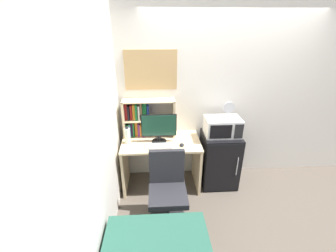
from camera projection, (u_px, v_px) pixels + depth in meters
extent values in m
cube|color=silver|center=(252.00, 97.00, 3.41)|extent=(6.40, 0.04, 2.60)
cube|color=silver|center=(87.00, 160.00, 1.82)|extent=(0.04, 4.40, 2.60)
cube|color=beige|center=(161.00, 142.00, 3.24)|extent=(1.12, 0.65, 0.03)
cube|color=beige|center=(125.00, 166.00, 3.37)|extent=(0.04, 0.59, 0.74)
cube|color=beige|center=(197.00, 163.00, 3.43)|extent=(0.04, 0.59, 0.74)
cube|color=beige|center=(124.00, 119.00, 3.28)|extent=(0.03, 0.24, 0.55)
cube|color=beige|center=(174.00, 118.00, 3.32)|extent=(0.03, 0.24, 0.55)
cube|color=beige|center=(148.00, 100.00, 3.18)|extent=(0.75, 0.24, 0.01)
cube|color=beige|center=(149.00, 119.00, 3.30)|extent=(0.69, 0.24, 0.01)
cube|color=#197233|center=(128.00, 129.00, 3.37)|extent=(0.04, 0.17, 0.19)
cube|color=teal|center=(130.00, 129.00, 3.37)|extent=(0.03, 0.20, 0.20)
cube|color=purple|center=(132.00, 129.00, 3.38)|extent=(0.02, 0.14, 0.20)
cube|color=#197233|center=(134.00, 128.00, 3.37)|extent=(0.02, 0.17, 0.22)
cube|color=orange|center=(136.00, 128.00, 3.38)|extent=(0.04, 0.14, 0.23)
cube|color=purple|center=(139.00, 129.00, 3.39)|extent=(0.03, 0.15, 0.19)
cube|color=orange|center=(141.00, 129.00, 3.39)|extent=(0.03, 0.17, 0.18)
cube|color=purple|center=(144.00, 129.00, 3.38)|extent=(0.02, 0.19, 0.20)
cube|color=purple|center=(145.00, 129.00, 3.40)|extent=(0.02, 0.14, 0.19)
cube|color=#B21E1E|center=(126.00, 111.00, 3.26)|extent=(0.04, 0.15, 0.24)
cube|color=black|center=(129.00, 112.00, 3.26)|extent=(0.02, 0.18, 0.21)
cube|color=#B21E1E|center=(131.00, 112.00, 3.27)|extent=(0.03, 0.15, 0.21)
cube|color=orange|center=(134.00, 111.00, 3.27)|extent=(0.03, 0.14, 0.22)
cube|color=#197233|center=(136.00, 111.00, 3.26)|extent=(0.03, 0.18, 0.23)
cube|color=silver|center=(139.00, 112.00, 3.26)|extent=(0.03, 0.18, 0.21)
cube|color=brown|center=(141.00, 110.00, 3.26)|extent=(0.03, 0.17, 0.25)
cube|color=#197233|center=(143.00, 111.00, 3.27)|extent=(0.02, 0.16, 0.23)
cube|color=#197233|center=(146.00, 110.00, 3.27)|extent=(0.03, 0.16, 0.24)
cube|color=navy|center=(148.00, 111.00, 3.27)|extent=(0.02, 0.20, 0.22)
cylinder|color=black|center=(159.00, 141.00, 3.21)|extent=(0.21, 0.21, 0.02)
cylinder|color=black|center=(159.00, 138.00, 3.19)|extent=(0.04, 0.04, 0.09)
cube|color=black|center=(159.00, 125.00, 3.12)|extent=(0.49, 0.01, 0.32)
cube|color=#193D2D|center=(159.00, 126.00, 3.11)|extent=(0.47, 0.02, 0.30)
cube|color=silver|center=(159.00, 146.00, 3.08)|extent=(0.37, 0.15, 0.02)
ellipsoid|color=black|center=(182.00, 145.00, 3.10)|extent=(0.06, 0.09, 0.03)
cylinder|color=silver|center=(128.00, 136.00, 3.13)|extent=(0.08, 0.08, 0.23)
cylinder|color=black|center=(127.00, 128.00, 3.08)|extent=(0.04, 0.04, 0.02)
cube|color=black|center=(219.00, 159.00, 3.45)|extent=(0.54, 0.50, 0.83)
cube|color=black|center=(224.00, 169.00, 3.21)|extent=(0.51, 0.01, 0.80)
cylinder|color=#B2B2B7|center=(237.00, 167.00, 3.20)|extent=(0.01, 0.01, 0.29)
cube|color=silver|center=(222.00, 127.00, 3.22)|extent=(0.50, 0.33, 0.26)
cube|color=black|center=(221.00, 132.00, 3.06)|extent=(0.30, 0.01, 0.20)
cube|color=black|center=(239.00, 131.00, 3.08)|extent=(0.12, 0.01, 0.21)
cylinder|color=silver|center=(227.00, 118.00, 3.17)|extent=(0.11, 0.11, 0.01)
cylinder|color=silver|center=(228.00, 115.00, 3.15)|extent=(0.02, 0.02, 0.08)
cylinder|color=silver|center=(229.00, 107.00, 3.09)|extent=(0.16, 0.03, 0.16)
cylinder|color=black|center=(168.00, 222.00, 2.85)|extent=(0.52, 0.52, 0.04)
cylinder|color=black|center=(168.00, 209.00, 2.76)|extent=(0.04, 0.04, 0.42)
cube|color=#232328|center=(168.00, 195.00, 2.67)|extent=(0.45, 0.45, 0.07)
cube|color=#232328|center=(167.00, 166.00, 2.75)|extent=(0.43, 0.06, 0.45)
cube|color=tan|center=(151.00, 70.00, 3.12)|extent=(0.73, 0.02, 0.55)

